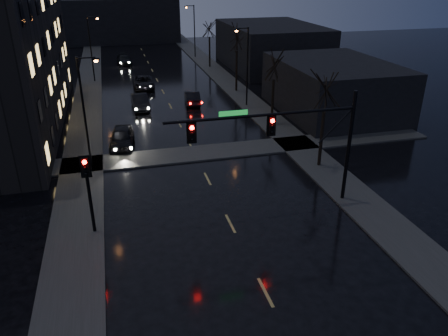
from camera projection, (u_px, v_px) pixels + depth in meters
ground at (282, 324)px, 17.94m from camera, size 160.00×160.00×0.00m
sidewalk_left at (87, 103)px, 46.72m from camera, size 3.00×140.00×0.12m
sidewalk_right at (239, 93)px, 50.61m from camera, size 3.00×140.00×0.12m
sidewalk_cross at (195, 154)px, 34.17m from camera, size 40.00×3.00×0.12m
commercial_right_near at (333, 87)px, 43.28m from camera, size 10.00×14.00×5.00m
commercial_right_far at (271, 46)px, 62.74m from camera, size 12.00×18.00×6.00m
far_block at (120, 20)px, 84.11m from camera, size 22.00×10.00×8.00m
signal_mast at (292, 132)px, 24.68m from camera, size 11.11×0.41×7.00m
signal_pole_left at (88, 184)px, 22.86m from camera, size 0.35×0.41×4.53m
tree_near at (327, 83)px, 29.55m from camera, size 3.52×3.52×8.08m
tree_mid_a at (275, 61)px, 38.50m from camera, size 3.30×3.30×7.58m
tree_mid_b at (237, 33)px, 48.72m from camera, size 3.74×3.74×8.59m
tree_far at (209, 24)px, 61.25m from camera, size 3.43×3.43×7.88m
streetlight_l_near at (86, 104)px, 30.02m from camera, size 1.53×0.28×8.00m
streetlight_l_far at (92, 43)px, 53.74m from camera, size 1.53×0.28×8.00m
streetlight_r_mid at (245, 60)px, 44.03m from camera, size 1.53×0.28×8.00m
streetlight_r_far at (193, 27)px, 68.63m from camera, size 1.53×0.28×8.00m
oncoming_car_a at (122, 137)px, 35.37m from camera, size 2.35×4.78×1.57m
oncoming_car_b at (140, 102)px, 44.86m from camera, size 1.74×4.54×1.48m
oncoming_car_c at (143, 82)px, 52.55m from camera, size 2.49×5.24×1.45m
oncoming_car_d at (124, 60)px, 65.51m from camera, size 2.26×4.89×1.38m
lead_car at (192, 97)px, 46.47m from camera, size 1.93×4.38×1.40m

